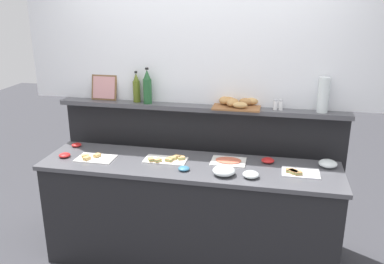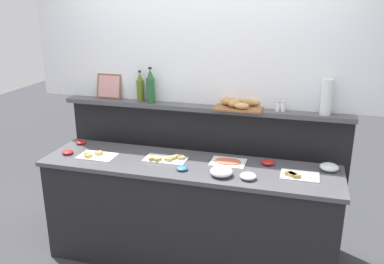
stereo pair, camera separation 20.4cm
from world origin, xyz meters
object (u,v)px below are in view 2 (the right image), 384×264
at_px(condiment_bowl_teal, 68,152).
at_px(olive_oil_bottle, 140,88).
at_px(sandwich_platter_rear, 96,156).
at_px(wine_bottle_green, 151,87).
at_px(cold_cuts_platter, 228,162).
at_px(glass_bowl_medium, 329,167).
at_px(condiment_bowl_cream, 182,168).
at_px(condiment_bowl_dark, 268,162).
at_px(pepper_shaker, 283,106).
at_px(salt_shaker, 278,106).
at_px(sandwich_platter_side, 166,159).
at_px(condiment_bowl_red, 81,142).
at_px(glass_bowl_small, 248,176).
at_px(sandwich_platter_front, 297,175).
at_px(glass_bowl_large, 221,172).
at_px(bread_basket, 237,103).
at_px(water_carafe, 327,97).
at_px(framed_picture, 109,86).

xyz_separation_m(condiment_bowl_teal, olive_oil_bottle, (0.49, 0.49, 0.49)).
height_order(sandwich_platter_rear, wine_bottle_green, wine_bottle_green).
bearing_deg(cold_cuts_platter, glass_bowl_medium, 4.52).
bearing_deg(condiment_bowl_cream, sandwich_platter_rear, 174.58).
height_order(sandwich_platter_rear, cold_cuts_platter, sandwich_platter_rear).
relative_size(condiment_bowl_dark, pepper_shaker, 1.21).
xyz_separation_m(condiment_bowl_dark, olive_oil_bottle, (-1.19, 0.26, 0.49)).
bearing_deg(salt_shaker, sandwich_platter_side, -156.15).
bearing_deg(cold_cuts_platter, condiment_bowl_red, 176.65).
bearing_deg(condiment_bowl_cream, sandwich_platter_side, 139.19).
bearing_deg(condiment_bowl_dark, glass_bowl_small, -109.75).
height_order(sandwich_platter_front, sandwich_platter_rear, same).
bearing_deg(pepper_shaker, cold_cuts_platter, -142.97).
bearing_deg(glass_bowl_large, bread_basket, 89.17).
height_order(glass_bowl_large, glass_bowl_medium, glass_bowl_large).
xyz_separation_m(sandwich_platter_side, bread_basket, (0.51, 0.41, 0.41)).
bearing_deg(sandwich_platter_side, sandwich_platter_front, -2.15).
xyz_separation_m(cold_cuts_platter, condiment_bowl_teal, (-1.36, -0.17, 0.01)).
distance_m(olive_oil_bottle, bread_basket, 0.88).
bearing_deg(salt_shaker, water_carafe, 0.00).
xyz_separation_m(glass_bowl_large, salt_shaker, (0.35, 0.55, 0.40)).
distance_m(glass_bowl_large, bread_basket, 0.70).
bearing_deg(condiment_bowl_teal, wine_bottle_green, 37.28).
height_order(sandwich_platter_front, glass_bowl_small, glass_bowl_small).
bearing_deg(wine_bottle_green, framed_picture, 173.13).
height_order(sandwich_platter_front, condiment_bowl_teal, sandwich_platter_front).
bearing_deg(olive_oil_bottle, wine_bottle_green, -15.49).
distance_m(condiment_bowl_cream, salt_shaker, 0.94).
height_order(sandwich_platter_front, glass_bowl_large, glass_bowl_large).
xyz_separation_m(sandwich_platter_front, salt_shaker, (-0.20, 0.41, 0.42)).
distance_m(sandwich_platter_front, pepper_shaker, 0.61).
xyz_separation_m(wine_bottle_green, water_carafe, (1.48, 0.01, 0.00)).
height_order(glass_bowl_medium, condiment_bowl_dark, glass_bowl_medium).
distance_m(olive_oil_bottle, framed_picture, 0.32).
height_order(wine_bottle_green, water_carafe, wine_bottle_green).
relative_size(sandwich_platter_side, pepper_shaker, 4.00).
xyz_separation_m(condiment_bowl_red, wine_bottle_green, (0.62, 0.20, 0.51)).
xyz_separation_m(olive_oil_bottle, water_carafe, (1.59, -0.02, 0.02)).
height_order(condiment_bowl_dark, pepper_shaker, pepper_shaker).
xyz_separation_m(wine_bottle_green, salt_shaker, (1.11, 0.01, -0.10)).
distance_m(cold_cuts_platter, pepper_shaker, 0.64).
xyz_separation_m(salt_shaker, bread_basket, (-0.34, 0.03, -0.00)).
bearing_deg(glass_bowl_small, wine_bottle_green, 150.48).
distance_m(sandwich_platter_side, glass_bowl_small, 0.72).
distance_m(sandwich_platter_side, condiment_bowl_cream, 0.24).
bearing_deg(sandwich_platter_front, condiment_bowl_teal, -178.34).
xyz_separation_m(glass_bowl_medium, salt_shaker, (-0.44, 0.23, 0.40)).
xyz_separation_m(sandwich_platter_side, condiment_bowl_cream, (0.18, -0.16, 0.00)).
xyz_separation_m(sandwich_platter_front, cold_cuts_platter, (-0.55, 0.12, -0.00)).
distance_m(condiment_bowl_dark, wine_bottle_green, 1.21).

